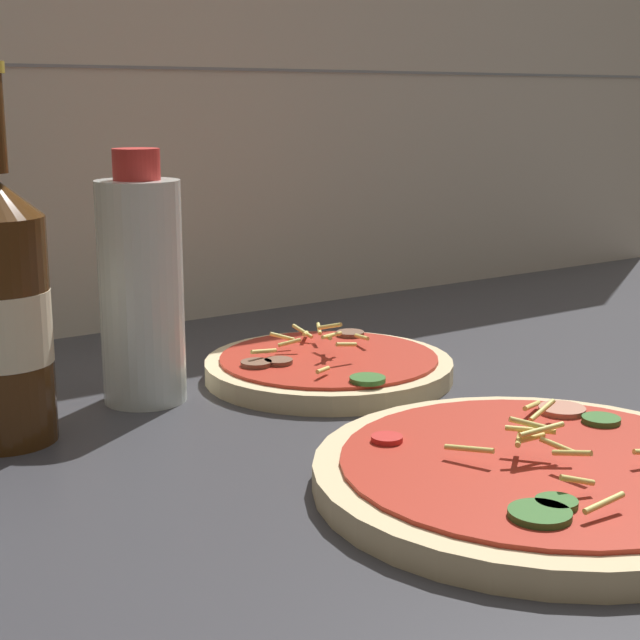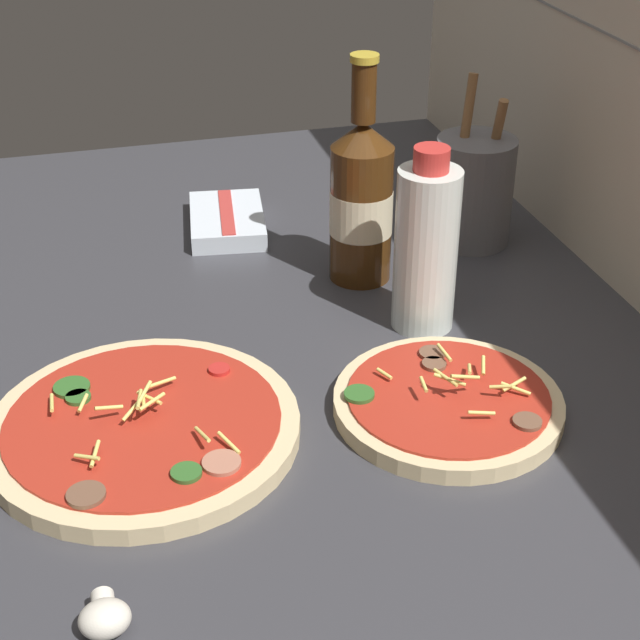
{
  "view_description": "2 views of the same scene",
  "coord_description": "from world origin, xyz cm",
  "px_view_note": "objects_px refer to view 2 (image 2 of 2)",
  "views": [
    {
      "loc": [
        -48.35,
        -51.69,
        26.89
      ],
      "look_at": [
        -9.32,
        4.91,
        11.29
      ],
      "focal_mm": 55.0,
      "sensor_mm": 36.0,
      "label": 1
    },
    {
      "loc": [
        70.68,
        -14.87,
        58.3
      ],
      "look_at": [
        -12.94,
        7.85,
        6.78
      ],
      "focal_mm": 55.0,
      "sensor_mm": 36.0,
      "label": 2
    }
  ],
  "objects_px": {
    "mushroom_left": "(105,617)",
    "pizza_near": "(144,428)",
    "utensil_crock": "(473,189)",
    "dish_towel": "(227,221)",
    "beer_bottle": "(361,199)",
    "pizza_far": "(449,404)",
    "oil_bottle": "(426,247)"
  },
  "relations": [
    {
      "from": "mushroom_left",
      "to": "pizza_near",
      "type": "bearing_deg",
      "value": 166.69
    },
    {
      "from": "utensil_crock",
      "to": "dish_towel",
      "type": "xyz_separation_m",
      "value": [
        -0.11,
        -0.3,
        -0.06
      ]
    },
    {
      "from": "pizza_near",
      "to": "beer_bottle",
      "type": "bearing_deg",
      "value": 131.12
    },
    {
      "from": "pizza_near",
      "to": "utensil_crock",
      "type": "height_order",
      "value": "utensil_crock"
    },
    {
      "from": "mushroom_left",
      "to": "pizza_far",
      "type": "bearing_deg",
      "value": 118.59
    },
    {
      "from": "utensil_crock",
      "to": "dish_towel",
      "type": "bearing_deg",
      "value": -110.93
    },
    {
      "from": "mushroom_left",
      "to": "utensil_crock",
      "type": "bearing_deg",
      "value": 136.43
    },
    {
      "from": "pizza_far",
      "to": "utensil_crock",
      "type": "height_order",
      "value": "utensil_crock"
    },
    {
      "from": "beer_bottle",
      "to": "utensil_crock",
      "type": "height_order",
      "value": "beer_bottle"
    },
    {
      "from": "pizza_far",
      "to": "oil_bottle",
      "type": "height_order",
      "value": "oil_bottle"
    },
    {
      "from": "oil_bottle",
      "to": "mushroom_left",
      "type": "relative_size",
      "value": 5.1
    },
    {
      "from": "utensil_crock",
      "to": "oil_bottle",
      "type": "bearing_deg",
      "value": -36.05
    },
    {
      "from": "oil_bottle",
      "to": "beer_bottle",
      "type": "bearing_deg",
      "value": -165.14
    },
    {
      "from": "pizza_near",
      "to": "beer_bottle",
      "type": "relative_size",
      "value": 1.08
    },
    {
      "from": "pizza_far",
      "to": "mushroom_left",
      "type": "xyz_separation_m",
      "value": [
        0.18,
        -0.34,
        0.0
      ]
    },
    {
      "from": "pizza_far",
      "to": "mushroom_left",
      "type": "relative_size",
      "value": 5.47
    },
    {
      "from": "pizza_far",
      "to": "utensil_crock",
      "type": "xyz_separation_m",
      "value": [
        -0.35,
        0.17,
        0.06
      ]
    },
    {
      "from": "pizza_far",
      "to": "oil_bottle",
      "type": "xyz_separation_m",
      "value": [
        -0.16,
        0.03,
        0.08
      ]
    },
    {
      "from": "oil_bottle",
      "to": "utensil_crock",
      "type": "xyz_separation_m",
      "value": [
        -0.18,
        0.13,
        -0.02
      ]
    },
    {
      "from": "pizza_near",
      "to": "beer_bottle",
      "type": "xyz_separation_m",
      "value": [
        -0.25,
        0.29,
        0.09
      ]
    },
    {
      "from": "dish_towel",
      "to": "beer_bottle",
      "type": "bearing_deg",
      "value": 37.01
    },
    {
      "from": "dish_towel",
      "to": "pizza_far",
      "type": "bearing_deg",
      "value": 15.7
    },
    {
      "from": "pizza_far",
      "to": "beer_bottle",
      "type": "distance_m",
      "value": 0.3
    },
    {
      "from": "oil_bottle",
      "to": "utensil_crock",
      "type": "bearing_deg",
      "value": 143.95
    },
    {
      "from": "pizza_near",
      "to": "mushroom_left",
      "type": "distance_m",
      "value": 0.23
    },
    {
      "from": "utensil_crock",
      "to": "dish_towel",
      "type": "relative_size",
      "value": 1.33
    },
    {
      "from": "pizza_near",
      "to": "pizza_far",
      "type": "distance_m",
      "value": 0.29
    },
    {
      "from": "oil_bottle",
      "to": "pizza_near",
      "type": "bearing_deg",
      "value": -68.62
    },
    {
      "from": "beer_bottle",
      "to": "pizza_near",
      "type": "bearing_deg",
      "value": -48.88
    },
    {
      "from": "pizza_near",
      "to": "pizza_far",
      "type": "xyz_separation_m",
      "value": [
        0.04,
        0.29,
        -0.0
      ]
    },
    {
      "from": "pizza_far",
      "to": "dish_towel",
      "type": "height_order",
      "value": "pizza_far"
    },
    {
      "from": "utensil_crock",
      "to": "pizza_far",
      "type": "bearing_deg",
      "value": -25.69
    }
  ]
}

